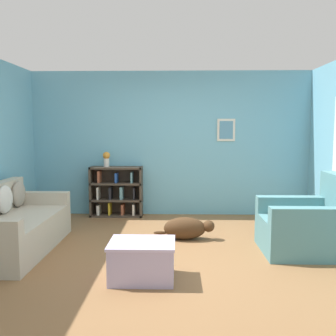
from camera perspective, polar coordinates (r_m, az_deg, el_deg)
ground_plane at (r=4.85m, az=-0.12°, el=-12.95°), size 14.00×14.00×0.00m
wall_back at (r=6.84m, az=0.41°, el=3.73°), size 5.60×0.13×2.60m
couch at (r=5.27m, az=-22.75°, el=-8.24°), size 0.87×1.88×0.85m
bookshelf at (r=6.82m, az=-7.86°, el=-3.66°), size 0.93×0.30×0.90m
recliner_chair at (r=5.14m, az=20.75°, el=-8.26°), size 1.06×0.90×1.00m
coffee_table at (r=4.04m, az=-3.96°, el=-13.68°), size 0.69×0.53×0.40m
dog at (r=5.41m, az=2.82°, el=-9.13°), size 0.87×0.29×0.32m
vase at (r=6.75m, az=-9.37°, el=1.46°), size 0.13×0.13×0.27m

